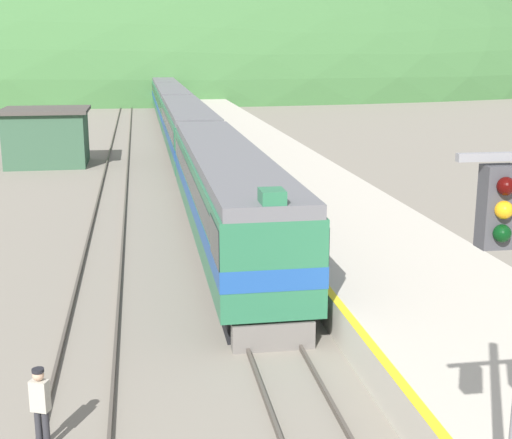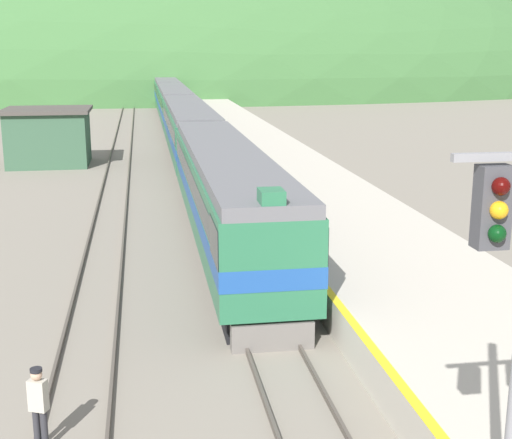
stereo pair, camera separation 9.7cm
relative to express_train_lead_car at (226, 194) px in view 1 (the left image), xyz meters
name	(u,v)px [view 1 (the left image)]	position (x,y,z in m)	size (l,w,h in m)	color
track_main	(171,123)	(0.00, 47.61, -2.10)	(1.52, 180.00, 0.16)	#4C443D
track_siding	(123,124)	(-4.92, 47.61, -2.10)	(1.52, 180.00, 0.16)	#4C443D
platform	(247,143)	(5.03, 27.61, -1.64)	(6.50, 140.00, 1.08)	#BCB5A5
distant_hills	(156,90)	(0.00, 107.65, -2.18)	(177.11, 79.70, 54.37)	#3D6B38
station_shed	(47,136)	(-9.57, 22.50, -0.22)	(5.76, 5.32, 3.86)	#385B42
express_train_lead_car	(226,194)	(0.00, 0.00, 0.00)	(2.92, 21.30, 4.34)	black
carriage_second	(187,131)	(0.00, 22.27, -0.01)	(2.91, 21.02, 3.98)	black
carriage_third	(172,106)	(0.00, 44.17, -0.01)	(2.91, 21.02, 3.98)	black
carriage_fourth	(164,92)	(0.00, 66.06, -0.01)	(2.91, 21.02, 3.98)	black
track_worker	(40,403)	(-5.50, -14.27, -1.17)	(0.42, 0.35, 1.76)	#2D2D33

